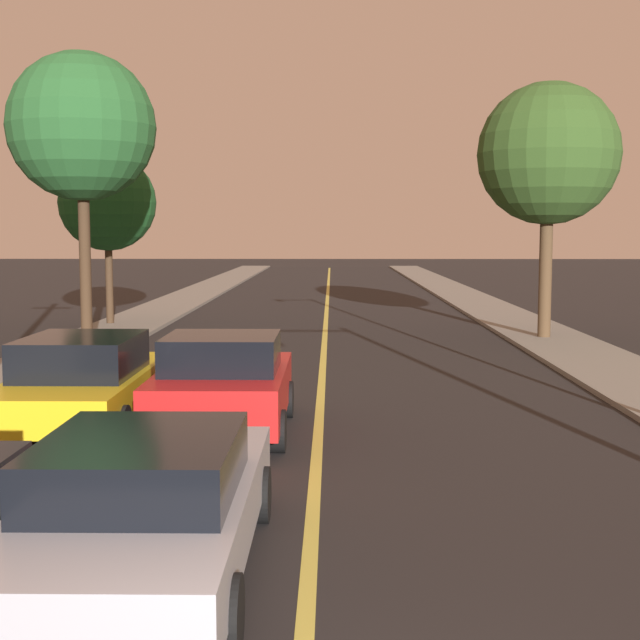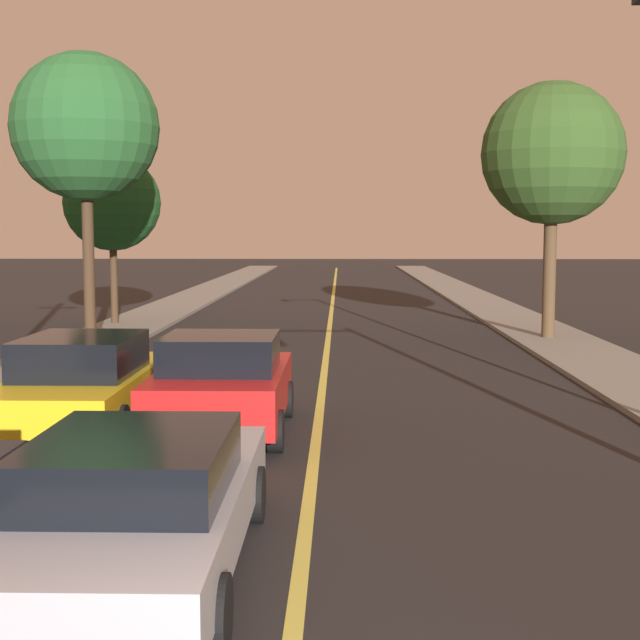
{
  "view_description": "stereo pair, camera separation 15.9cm",
  "coord_description": "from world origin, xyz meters",
  "px_view_note": "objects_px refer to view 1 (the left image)",
  "views": [
    {
      "loc": [
        0.21,
        -3.94,
        3.18
      ],
      "look_at": [
        0.0,
        11.95,
        1.6
      ],
      "focal_mm": 50.0,
      "sensor_mm": 36.0,
      "label": 1
    },
    {
      "loc": [
        0.37,
        -3.93,
        3.18
      ],
      "look_at": [
        0.0,
        11.95,
        1.6
      ],
      "focal_mm": 50.0,
      "sensor_mm": 36.0,
      "label": 2
    }
  ],
  "objects_px": {
    "tree_left_near": "(107,203)",
    "tree_left_far": "(82,128)",
    "tree_right_near": "(548,154)",
    "car_outer_lane_second": "(84,380)",
    "car_near_lane_second": "(223,384)",
    "car_near_lane_front": "(145,503)"
  },
  "relations": [
    {
      "from": "tree_left_near",
      "to": "tree_left_far",
      "type": "height_order",
      "value": "tree_left_far"
    },
    {
      "from": "tree_left_near",
      "to": "tree_right_near",
      "type": "bearing_deg",
      "value": -15.26
    },
    {
      "from": "tree_left_near",
      "to": "car_outer_lane_second",
      "type": "bearing_deg",
      "value": -77.47
    },
    {
      "from": "car_near_lane_second",
      "to": "tree_left_far",
      "type": "distance_m",
      "value": 12.07
    },
    {
      "from": "car_near_lane_front",
      "to": "tree_left_near",
      "type": "xyz_separation_m",
      "value": [
        -5.75,
        21.74,
        3.42
      ]
    },
    {
      "from": "car_near_lane_second",
      "to": "tree_left_near",
      "type": "distance_m",
      "value": 17.21
    },
    {
      "from": "car_near_lane_front",
      "to": "tree_left_near",
      "type": "bearing_deg",
      "value": 104.81
    },
    {
      "from": "tree_left_near",
      "to": "tree_left_far",
      "type": "distance_m",
      "value": 6.38
    },
    {
      "from": "tree_left_far",
      "to": "car_outer_lane_second",
      "type": "bearing_deg",
      "value": -74.81
    },
    {
      "from": "tree_left_far",
      "to": "tree_right_near",
      "type": "xyz_separation_m",
      "value": [
        12.77,
        2.34,
        -0.51
      ]
    },
    {
      "from": "car_near_lane_front",
      "to": "car_outer_lane_second",
      "type": "relative_size",
      "value": 0.99
    },
    {
      "from": "car_near_lane_front",
      "to": "car_near_lane_second",
      "type": "relative_size",
      "value": 1.25
    },
    {
      "from": "car_near_lane_front",
      "to": "tree_left_near",
      "type": "relative_size",
      "value": 0.88
    },
    {
      "from": "car_near_lane_front",
      "to": "tree_right_near",
      "type": "bearing_deg",
      "value": 66.29
    },
    {
      "from": "car_near_lane_front",
      "to": "car_outer_lane_second",
      "type": "distance_m",
      "value": 6.86
    },
    {
      "from": "car_outer_lane_second",
      "to": "car_near_lane_front",
      "type": "bearing_deg",
      "value": -69.97
    },
    {
      "from": "car_near_lane_front",
      "to": "car_outer_lane_second",
      "type": "bearing_deg",
      "value": 110.03
    },
    {
      "from": "car_near_lane_front",
      "to": "tree_right_near",
      "type": "height_order",
      "value": "tree_right_near"
    },
    {
      "from": "car_outer_lane_second",
      "to": "tree_right_near",
      "type": "xyz_separation_m",
      "value": [
        10.26,
        11.57,
        4.62
      ]
    },
    {
      "from": "tree_right_near",
      "to": "tree_left_far",
      "type": "bearing_deg",
      "value": -169.63
    },
    {
      "from": "car_near_lane_second",
      "to": "tree_right_near",
      "type": "distance_m",
      "value": 15.2
    },
    {
      "from": "car_outer_lane_second",
      "to": "tree_left_far",
      "type": "distance_m",
      "value": 10.86
    }
  ]
}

